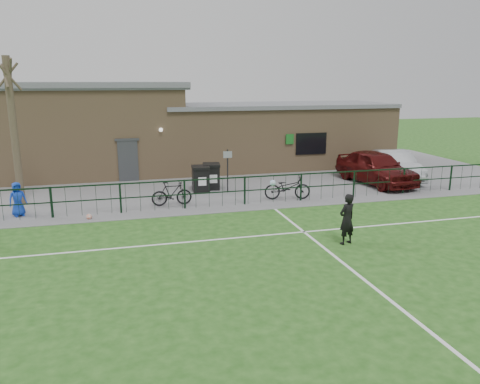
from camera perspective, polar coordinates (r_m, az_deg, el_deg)
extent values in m
plane|color=#214F17|center=(12.03, 6.25, -11.47)|extent=(90.00, 90.00, 0.00)
cube|color=slate|center=(24.51, -5.11, 1.55)|extent=(34.00, 13.00, 0.02)
cube|color=white|center=(19.07, -2.16, -1.89)|extent=(28.00, 0.10, 0.01)
cube|color=white|center=(15.55, 0.95, -5.48)|extent=(28.00, 0.10, 0.01)
cube|color=white|center=(12.84, 14.75, -10.18)|extent=(0.10, 16.00, 0.01)
cube|color=black|center=(19.11, -2.31, -0.01)|extent=(28.00, 0.10, 1.20)
cylinder|color=#463A2B|center=(21.13, -25.83, 6.56)|extent=(0.30, 0.30, 6.00)
cube|color=black|center=(21.71, -4.82, 1.51)|extent=(0.77, 0.87, 1.10)
cube|color=black|center=(22.18, -3.51, 1.82)|extent=(0.86, 0.95, 1.13)
cylinder|color=black|center=(21.34, -1.52, 2.57)|extent=(0.07, 0.07, 2.00)
imported|color=#4A0D0D|center=(24.19, 16.24, 2.92)|extent=(2.53, 5.06, 1.66)
imported|color=#B1B4B9|center=(25.60, 18.33, 3.13)|extent=(2.27, 4.66, 1.47)
imported|color=black|center=(19.41, -8.32, -0.19)|extent=(1.67, 0.50, 1.00)
imported|color=black|center=(20.29, 5.80, 0.55)|extent=(2.08, 1.06, 1.04)
imported|color=#133AB9|center=(19.56, -25.48, -0.80)|extent=(0.76, 0.65, 1.31)
imported|color=black|center=(15.05, 12.90, -3.24)|extent=(0.69, 0.56, 1.63)
sphere|color=white|center=(17.07, 4.01, 1.12)|extent=(0.22, 0.22, 0.22)
sphere|color=silver|center=(18.31, -17.92, -2.88)|extent=(0.21, 0.21, 0.21)
cube|color=#A2815A|center=(27.15, -6.29, 6.41)|extent=(24.00, 5.00, 3.50)
cube|color=#A2815A|center=(26.75, -19.98, 10.65)|extent=(11.52, 5.00, 1.20)
cube|color=slate|center=(26.74, -20.11, 12.18)|extent=(12.02, 5.40, 0.28)
cube|color=slate|center=(28.26, 4.43, 10.49)|extent=(13.44, 5.30, 0.22)
cube|color=#383A3D|center=(24.45, -13.48, 3.68)|extent=(1.00, 0.08, 2.10)
cube|color=black|center=(26.54, 8.66, 5.85)|extent=(1.80, 0.08, 1.20)
cube|color=#19661E|center=(25.97, 6.08, 6.43)|extent=(0.45, 0.04, 0.55)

